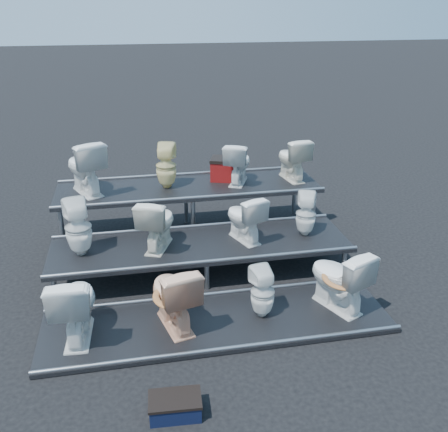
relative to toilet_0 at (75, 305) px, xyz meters
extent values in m
plane|color=black|center=(1.64, 1.30, -0.48)|extent=(80.00, 80.00, 0.00)
cube|color=black|center=(1.64, 0.00, -0.45)|extent=(4.20, 1.20, 0.06)
cube|color=black|center=(1.64, 1.30, -0.25)|extent=(4.20, 1.20, 0.46)
cube|color=black|center=(1.64, 2.60, -0.05)|extent=(4.20, 1.20, 0.86)
imported|color=white|center=(0.00, 0.00, 0.00)|extent=(0.52, 0.86, 0.85)
imported|color=#E9AF8B|center=(1.11, 0.00, -0.01)|extent=(0.65, 0.91, 0.84)
imported|color=white|center=(2.19, 0.00, -0.10)|extent=(0.34, 0.34, 0.65)
imported|color=white|center=(3.16, 0.00, -0.01)|extent=(0.75, 0.93, 0.83)
imported|color=white|center=(-0.01, 1.30, 0.36)|extent=(0.42, 0.43, 0.78)
imported|color=white|center=(1.04, 1.30, 0.35)|extent=(0.66, 0.83, 0.74)
imported|color=white|center=(2.26, 1.30, 0.32)|extent=(0.60, 0.77, 0.69)
imported|color=white|center=(3.18, 1.30, 0.30)|extent=(0.37, 0.38, 0.65)
imported|color=white|center=(0.04, 2.60, 0.80)|extent=(0.77, 0.95, 0.85)
imported|color=beige|center=(1.29, 2.60, 0.73)|extent=(0.39, 0.40, 0.71)
imported|color=white|center=(2.45, 2.60, 0.72)|extent=(0.62, 0.77, 0.68)
imported|color=white|center=(3.37, 2.60, 0.73)|extent=(0.50, 0.75, 0.71)
cube|color=maroon|center=(2.28, 2.79, 0.54)|extent=(0.54, 0.48, 0.32)
cube|color=black|center=(0.98, -1.35, -0.40)|extent=(0.50, 0.32, 0.17)
camera|label=1|loc=(0.75, -4.98, 3.17)|focal=40.00mm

